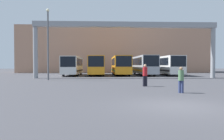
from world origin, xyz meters
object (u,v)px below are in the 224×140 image
at_px(bus_slot_0, 73,65).
at_px(pedestrian_far_center, 145,75).
at_px(lamp_post, 48,41).
at_px(bus_slot_2, 120,64).
at_px(bus_slot_1, 97,65).
at_px(bus_slot_4, 167,64).
at_px(pedestrian_near_left, 181,79).
at_px(bus_slot_3, 144,64).

bearing_deg(bus_slot_0, pedestrian_far_center, -66.38).
bearing_deg(lamp_post, bus_slot_2, 52.11).
relative_size(bus_slot_1, lamp_post, 1.31).
distance_m(bus_slot_0, bus_slot_2, 8.21).
relative_size(bus_slot_1, bus_slot_2, 0.88).
bearing_deg(bus_slot_4, pedestrian_near_left, -104.57).
relative_size(bus_slot_3, lamp_post, 1.43).
height_order(bus_slot_1, bus_slot_3, bus_slot_3).
height_order(bus_slot_0, pedestrian_far_center, bus_slot_0).
bearing_deg(pedestrian_far_center, bus_slot_4, -101.36).
xyz_separation_m(bus_slot_3, lamp_post, (-13.58, -11.93, 2.64)).
bearing_deg(bus_slot_0, bus_slot_3, 3.31).
bearing_deg(pedestrian_near_left, bus_slot_4, -71.20).
height_order(bus_slot_1, bus_slot_4, bus_slot_4).
distance_m(bus_slot_3, bus_slot_4, 4.08).
xyz_separation_m(bus_slot_4, pedestrian_far_center, (-7.80, -20.24, -0.90)).
bearing_deg(bus_slot_1, lamp_post, -115.39).
distance_m(bus_slot_0, bus_slot_4, 16.32).
bearing_deg(bus_slot_4, bus_slot_3, -178.53).
height_order(bus_slot_3, lamp_post, lamp_post).
height_order(bus_slot_0, bus_slot_3, bus_slot_3).
bearing_deg(lamp_post, bus_slot_3, 41.30).
bearing_deg(bus_slot_4, pedestrian_far_center, -111.08).
height_order(bus_slot_2, bus_slot_3, bus_slot_3).
bearing_deg(pedestrian_far_center, bus_slot_1, -67.59).
bearing_deg(bus_slot_3, pedestrian_far_center, -100.49).
height_order(bus_slot_0, lamp_post, lamp_post).
relative_size(bus_slot_3, bus_slot_4, 0.98).
relative_size(bus_slot_4, lamp_post, 1.45).
bearing_deg(lamp_post, bus_slot_1, 64.61).
bearing_deg(bus_slot_2, lamp_post, -127.89).
height_order(pedestrian_far_center, pedestrian_near_left, pedestrian_far_center).
height_order(bus_slot_4, lamp_post, lamp_post).
relative_size(bus_slot_1, pedestrian_far_center, 6.04).
bearing_deg(bus_slot_2, bus_slot_1, -169.26).
distance_m(bus_slot_1, bus_slot_2, 4.15).
height_order(bus_slot_4, pedestrian_far_center, bus_slot_4).
bearing_deg(bus_slot_3, bus_slot_0, -176.69).
bearing_deg(bus_slot_2, bus_slot_0, -173.09).
relative_size(pedestrian_far_center, lamp_post, 0.22).
bearing_deg(pedestrian_far_center, pedestrian_near_left, 118.24).
height_order(pedestrian_near_left, lamp_post, lamp_post).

